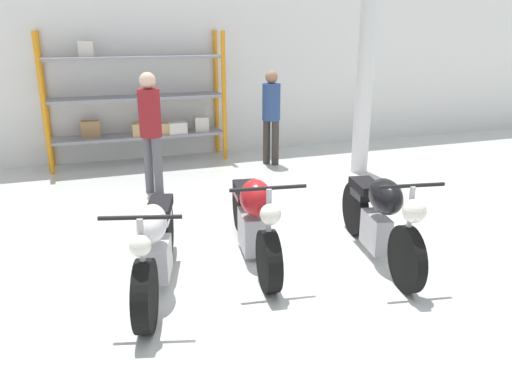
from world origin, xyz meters
TOP-DOWN VIEW (x-y plane):
  - ground_plane at (0.00, 0.00)m, footprint 30.00×30.00m
  - back_wall at (0.00, 5.13)m, footprint 30.00×0.08m
  - shelving_rack at (-0.70, 4.76)m, footprint 3.16×0.63m
  - support_pillar at (2.76, 2.89)m, footprint 0.28×0.28m
  - motorcycle_white at (-1.16, -0.06)m, footprint 0.83×1.97m
  - motorcycle_red at (-0.06, 0.30)m, footprint 0.71×2.12m
  - motorcycle_black at (1.17, -0.22)m, footprint 0.66×2.01m
  - person_browsing at (-0.77, 2.86)m, footprint 0.45×0.45m
  - person_near_rack at (1.49, 3.85)m, footprint 0.45×0.45m

SIDE VIEW (x-z plane):
  - ground_plane at x=0.00m, z-range 0.00..0.00m
  - motorcycle_red at x=-0.06m, z-range -0.08..0.95m
  - motorcycle_white at x=-1.16m, z-range -0.06..0.93m
  - motorcycle_black at x=1.17m, z-range -0.02..1.02m
  - person_near_rack at x=1.49m, z-range 0.15..1.82m
  - person_browsing at x=-0.77m, z-range 0.17..1.96m
  - shelving_rack at x=-0.70m, z-range -0.07..2.27m
  - back_wall at x=0.00m, z-range 0.00..3.60m
  - support_pillar at x=2.76m, z-range 0.00..3.60m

